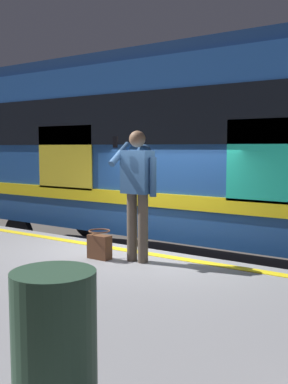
{
  "coord_description": "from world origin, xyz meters",
  "views": [
    {
      "loc": [
        -3.88,
        5.65,
        2.54
      ],
      "look_at": [
        -0.2,
        0.3,
        1.89
      ],
      "focal_mm": 42.36,
      "sensor_mm": 36.0,
      "label": 1
    }
  ],
  "objects_px": {
    "passenger": "(138,185)",
    "handbag": "(99,245)",
    "train_carriage": "(194,144)",
    "trash_bin": "(55,356)"
  },
  "relations": [
    {
      "from": "passenger",
      "to": "handbag",
      "type": "height_order",
      "value": "passenger"
    },
    {
      "from": "train_carriage",
      "to": "handbag",
      "type": "distance_m",
      "value": 3.42
    },
    {
      "from": "trash_bin",
      "to": "train_carriage",
      "type": "bearing_deg",
      "value": -67.76
    },
    {
      "from": "passenger",
      "to": "handbag",
      "type": "xyz_separation_m",
      "value": [
        0.52,
        0.19,
        -0.86
      ]
    },
    {
      "from": "train_carriage",
      "to": "trash_bin",
      "type": "height_order",
      "value": "train_carriage"
    },
    {
      "from": "train_carriage",
      "to": "passenger",
      "type": "distance_m",
      "value": 3.06
    },
    {
      "from": "train_carriage",
      "to": "passenger",
      "type": "bearing_deg",
      "value": 104.16
    },
    {
      "from": "train_carriage",
      "to": "passenger",
      "type": "height_order",
      "value": "train_carriage"
    },
    {
      "from": "passenger",
      "to": "handbag",
      "type": "relative_size",
      "value": 4.38
    },
    {
      "from": "passenger",
      "to": "handbag",
      "type": "distance_m",
      "value": 1.02
    }
  ]
}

